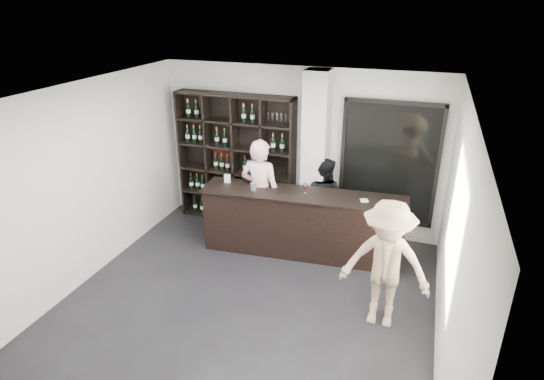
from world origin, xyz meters
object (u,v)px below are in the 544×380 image
at_px(wine_shelf, 236,160).
at_px(taster_black, 323,199).
at_px(taster_pink, 260,193).
at_px(customer, 386,265).
at_px(tasting_counter, 302,224).

distance_m(wine_shelf, taster_black, 1.76).
bearing_deg(wine_shelf, taster_pink, -44.06).
xyz_separation_m(wine_shelf, taster_black, (1.69, -0.17, -0.46)).
height_order(taster_black, customer, customer).
relative_size(wine_shelf, taster_pink, 1.29).
distance_m(wine_shelf, taster_pink, 1.06).
distance_m(taster_black, customer, 2.37).
height_order(wine_shelf, tasting_counter, wine_shelf).
bearing_deg(tasting_counter, customer, -47.53).
height_order(tasting_counter, customer, customer).
bearing_deg(customer, taster_black, 123.77).
relative_size(tasting_counter, taster_black, 2.21).
bearing_deg(tasting_counter, taster_black, 69.27).
height_order(wine_shelf, customer, wine_shelf).
bearing_deg(tasting_counter, taster_pink, 167.94).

